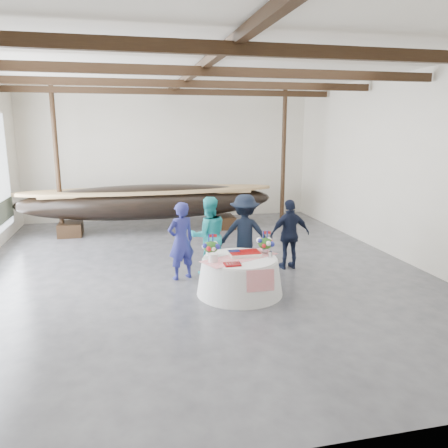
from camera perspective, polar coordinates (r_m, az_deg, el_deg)
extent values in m
cube|color=#3D3D42|center=(10.22, -3.29, -5.82)|extent=(10.00, 12.00, 0.01)
cube|color=silver|center=(15.68, -7.08, 8.91)|extent=(10.00, 0.02, 4.50)
cube|color=silver|center=(4.02, 10.64, -1.56)|extent=(10.00, 0.02, 4.50)
cube|color=silver|center=(11.65, 21.79, 6.90)|extent=(0.02, 12.00, 4.50)
cube|color=white|center=(9.78, -3.64, 20.06)|extent=(10.00, 12.00, 0.01)
cube|color=black|center=(6.36, 1.84, 21.91)|extent=(9.80, 0.12, 0.18)
cube|color=black|center=(8.78, -2.51, 19.30)|extent=(9.80, 0.12, 0.18)
cube|color=black|center=(11.23, -4.91, 17.78)|extent=(9.80, 0.12, 0.18)
cube|color=black|center=(13.70, -6.42, 16.79)|extent=(9.80, 0.12, 0.18)
cube|color=black|center=(9.77, -3.63, 19.37)|extent=(0.15, 11.76, 0.15)
cylinder|color=black|center=(13.76, -20.99, 7.70)|extent=(0.14, 0.14, 4.50)
cylinder|color=black|center=(14.54, 7.77, 8.62)|extent=(0.14, 0.14, 4.50)
cube|color=black|center=(14.02, -19.39, -0.61)|extent=(0.69, 0.89, 0.39)
cube|color=black|center=(14.25, -0.15, 0.31)|extent=(0.69, 0.89, 0.39)
ellipsoid|color=black|center=(13.80, -9.81, 2.85)|extent=(7.90, 1.58, 1.09)
cube|color=#9E7A4C|center=(13.75, -9.85, 4.07)|extent=(6.32, 1.04, 0.06)
cone|color=white|center=(8.64, 2.07, -6.83)|extent=(1.69, 1.69, 0.70)
cylinder|color=white|center=(8.53, 2.08, -4.55)|extent=(1.44, 1.44, 0.04)
cube|color=red|center=(8.52, 2.09, -4.40)|extent=(1.65, 1.16, 0.01)
cube|color=white|center=(8.65, 2.69, -3.93)|extent=(0.60, 0.40, 0.07)
cylinder|color=white|center=(8.24, -1.43, -4.43)|extent=(0.18, 0.18, 0.16)
cylinder|color=white|center=(8.68, -1.78, -3.39)|extent=(0.18, 0.18, 0.21)
cube|color=#6B0C09|center=(8.07, 1.09, -5.29)|extent=(0.30, 0.24, 0.03)
cone|color=silver|center=(8.56, 6.07, -4.00)|extent=(0.09, 0.09, 0.12)
imported|color=navy|center=(9.36, -5.63, -2.21)|extent=(0.72, 0.60, 1.68)
imported|color=#22B2B4|center=(9.65, -2.03, -1.54)|extent=(0.88, 0.71, 1.74)
imported|color=black|center=(9.79, 2.72, -1.24)|extent=(1.27, 0.92, 1.77)
imported|color=black|center=(10.13, 8.60, -1.35)|extent=(0.96, 0.43, 1.62)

